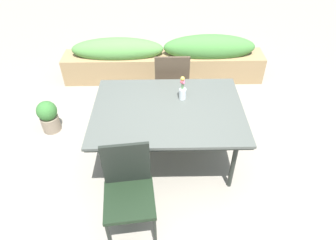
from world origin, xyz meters
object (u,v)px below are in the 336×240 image
at_px(chair_near_left, 128,187).
at_px(chair_far_side, 172,81).
at_px(flower_vase, 183,91).
at_px(planter_box, 165,59).
at_px(dining_table, 168,112).
at_px(potted_plant, 48,116).

bearing_deg(chair_near_left, chair_far_side, -110.78).
relative_size(chair_far_side, flower_vase, 3.39).
xyz_separation_m(chair_near_left, planter_box, (0.35, 2.65, -0.17)).
bearing_deg(dining_table, flower_vase, 48.41).
height_order(dining_table, chair_near_left, chair_near_left).
xyz_separation_m(chair_near_left, flower_vase, (0.53, 1.03, 0.32)).
relative_size(planter_box, potted_plant, 7.22).
xyz_separation_m(planter_box, potted_plant, (-1.53, -1.27, -0.12)).
bearing_deg(dining_table, planter_box, 90.55).
bearing_deg(chair_far_side, flower_vase, -81.96).
height_order(planter_box, potted_plant, planter_box).
distance_m(flower_vase, potted_plant, 1.84).
xyz_separation_m(dining_table, planter_box, (-0.02, 1.80, -0.33)).
distance_m(dining_table, flower_vase, 0.29).
xyz_separation_m(dining_table, flower_vase, (0.16, 0.18, 0.16)).
distance_m(dining_table, potted_plant, 1.69).
distance_m(chair_near_left, flower_vase, 1.20).
bearing_deg(flower_vase, chair_far_side, 98.12).
height_order(chair_far_side, chair_near_left, chair_far_side).
bearing_deg(planter_box, flower_vase, -83.66).
bearing_deg(chair_near_left, planter_box, -103.90).
bearing_deg(dining_table, potted_plant, 161.08).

